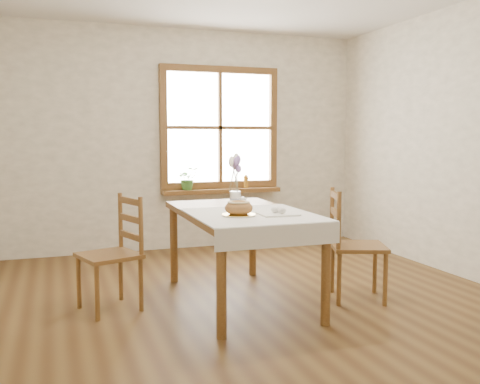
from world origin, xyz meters
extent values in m
plane|color=brown|center=(0.00, 0.00, 0.00)|extent=(5.00, 5.00, 0.00)
cube|color=white|center=(0.00, 2.50, 1.30)|extent=(4.50, 0.10, 2.60)
cube|color=brown|center=(0.50, 2.46, 2.14)|extent=(1.46, 0.08, 0.08)
cube|color=brown|center=(0.50, 2.46, 0.76)|extent=(1.46, 0.08, 0.08)
cube|color=brown|center=(-0.19, 2.46, 1.45)|extent=(0.08, 0.08, 1.30)
cube|color=brown|center=(1.19, 2.46, 1.45)|extent=(0.08, 0.08, 1.30)
cube|color=brown|center=(0.50, 2.46, 1.45)|extent=(0.04, 0.06, 1.30)
cube|color=brown|center=(0.50, 2.46, 1.45)|extent=(1.30, 0.06, 0.04)
cube|color=white|center=(0.50, 2.49, 1.45)|extent=(1.30, 0.01, 1.30)
cube|color=brown|center=(0.50, 2.40, 0.69)|extent=(1.46, 0.20, 0.05)
cube|color=brown|center=(0.00, 0.30, 0.72)|extent=(0.90, 1.60, 0.05)
cylinder|color=brown|center=(-0.39, -0.44, 0.35)|extent=(0.07, 0.07, 0.70)
cylinder|color=brown|center=(0.39, -0.44, 0.35)|extent=(0.07, 0.07, 0.70)
cylinder|color=brown|center=(-0.39, 1.04, 0.35)|extent=(0.07, 0.07, 0.70)
cylinder|color=brown|center=(0.39, 1.04, 0.35)|extent=(0.07, 0.07, 0.70)
cube|color=white|center=(0.00, 0.00, 0.76)|extent=(0.91, 0.99, 0.01)
cylinder|color=silver|center=(-0.13, -0.04, 0.77)|extent=(0.27, 0.27, 0.01)
ellipsoid|color=#A8773B|center=(-0.13, -0.04, 0.83)|extent=(0.21, 0.21, 0.11)
cube|color=white|center=(0.17, -0.08, 0.77)|extent=(0.29, 0.24, 0.01)
cylinder|color=silver|center=(0.05, 0.36, 0.81)|extent=(0.06, 0.06, 0.09)
cylinder|color=silver|center=(0.05, 0.38, 0.81)|extent=(0.05, 0.05, 0.09)
cylinder|color=silver|center=(0.09, 0.68, 0.80)|extent=(0.11, 0.11, 0.11)
imported|color=#3F7C31|center=(0.08, 2.40, 0.82)|extent=(0.28, 0.30, 0.21)
cylinder|color=#AE7620|center=(0.81, 2.40, 0.80)|extent=(0.07, 0.07, 0.16)
camera|label=1|loc=(-1.42, -3.75, 1.35)|focal=40.00mm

